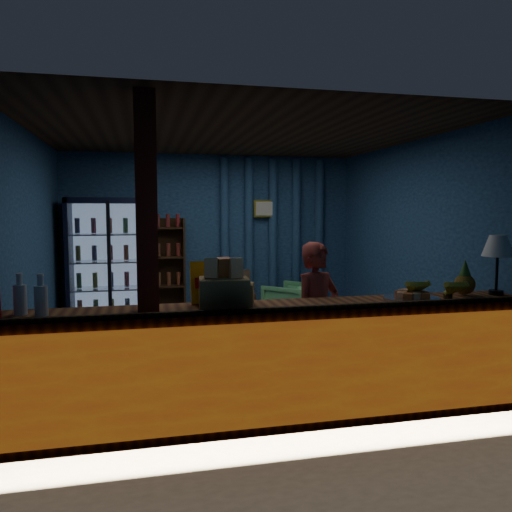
{
  "coord_description": "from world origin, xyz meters",
  "views": [
    {
      "loc": [
        -1.08,
        -5.75,
        1.71
      ],
      "look_at": [
        0.18,
        -0.2,
        1.2
      ],
      "focal_mm": 35.0,
      "sensor_mm": 36.0,
      "label": 1
    }
  ],
  "objects": [
    {
      "name": "ground",
      "position": [
        0.0,
        0.0,
        0.0
      ],
      "size": [
        4.6,
        4.6,
        0.0
      ],
      "primitive_type": "plane",
      "color": "#515154",
      "rests_on": "ground"
    },
    {
      "name": "room_walls",
      "position": [
        0.0,
        0.0,
        1.57
      ],
      "size": [
        4.6,
        4.6,
        4.6
      ],
      "color": "navy",
      "rests_on": "ground"
    },
    {
      "name": "counter",
      "position": [
        0.0,
        -1.91,
        0.48
      ],
      "size": [
        4.4,
        0.57,
        0.99
      ],
      "color": "brown",
      "rests_on": "ground"
    },
    {
      "name": "support_post",
      "position": [
        -1.05,
        -1.9,
        1.3
      ],
      "size": [
        0.16,
        0.16,
        2.6
      ],
      "primitive_type": "cube",
      "color": "maroon",
      "rests_on": "ground"
    },
    {
      "name": "beverage_cooler",
      "position": [
        -1.55,
        1.92,
        0.93
      ],
      "size": [
        1.2,
        0.62,
        1.9
      ],
      "color": "black",
      "rests_on": "ground"
    },
    {
      "name": "bottle_shelf",
      "position": [
        -0.7,
        2.06,
        0.79
      ],
      "size": [
        0.5,
        0.28,
        1.6
      ],
      "color": "#362411",
      "rests_on": "ground"
    },
    {
      "name": "curtain_folds",
      "position": [
        1.0,
        2.14,
        1.3
      ],
      "size": [
        1.74,
        0.14,
        2.5
      ],
      "color": "navy",
      "rests_on": "room_walls"
    },
    {
      "name": "framed_picture",
      "position": [
        0.85,
        2.1,
        1.75
      ],
      "size": [
        0.36,
        0.04,
        0.28
      ],
      "color": "gold",
      "rests_on": "room_walls"
    },
    {
      "name": "shopkeeper",
      "position": [
        0.49,
        -1.42,
        0.71
      ],
      "size": [
        0.62,
        0.53,
        1.43
      ],
      "primitive_type": "imported",
      "rotation": [
        0.0,
        0.0,
        0.43
      ],
      "color": "#9C342A",
      "rests_on": "ground"
    },
    {
      "name": "green_chair",
      "position": [
        1.07,
        1.27,
        0.32
      ],
      "size": [
        0.98,
        0.99,
        0.64
      ],
      "primitive_type": "imported",
      "rotation": [
        0.0,
        0.0,
        3.89
      ],
      "color": "#59B36D",
      "rests_on": "ground"
    },
    {
      "name": "side_table",
      "position": [
        0.26,
        1.42,
        0.25
      ],
      "size": [
        0.61,
        0.48,
        0.6
      ],
      "color": "#362411",
      "rests_on": "ground"
    },
    {
      "name": "yellow_sign",
      "position": [
        -0.49,
        -1.68,
        1.13
      ],
      "size": [
        0.45,
        0.13,
        0.35
      ],
      "color": "yellow",
      "rests_on": "counter"
    },
    {
      "name": "soda_bottles",
      "position": [
        -2.05,
        -1.87,
        1.07
      ],
      "size": [
        0.57,
        0.18,
        0.31
      ],
      "color": "#B50C12",
      "rests_on": "counter"
    },
    {
      "name": "snack_box_left",
      "position": [
        -0.48,
        -1.96,
        1.09
      ],
      "size": [
        0.4,
        0.34,
        0.4
      ],
      "color": "olive",
      "rests_on": "counter"
    },
    {
      "name": "snack_box_centre",
      "position": [
        -0.35,
        -1.82,
        1.05
      ],
      "size": [
        0.32,
        0.29,
        0.29
      ],
      "color": "olive",
      "rests_on": "counter"
    },
    {
      "name": "pastry_tray",
      "position": [
        1.15,
        -1.94,
        0.98
      ],
      "size": [
        0.48,
        0.48,
        0.08
      ],
      "color": "silver",
      "rests_on": "counter"
    },
    {
      "name": "banana_bunches",
      "position": [
        1.35,
        -1.93,
        1.04
      ],
      "size": [
        0.57,
        0.32,
        0.19
      ],
      "color": "gold",
      "rests_on": "counter"
    },
    {
      "name": "table_lamp",
      "position": [
        2.05,
        -1.85,
        1.38
      ],
      "size": [
        0.28,
        0.28,
        0.54
      ],
      "color": "black",
      "rests_on": "counter"
    },
    {
      "name": "pineapple",
      "position": [
        1.74,
        -1.83,
        1.08
      ],
      "size": [
        0.19,
        0.19,
        0.32
      ],
      "color": "olive",
      "rests_on": "counter"
    }
  ]
}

